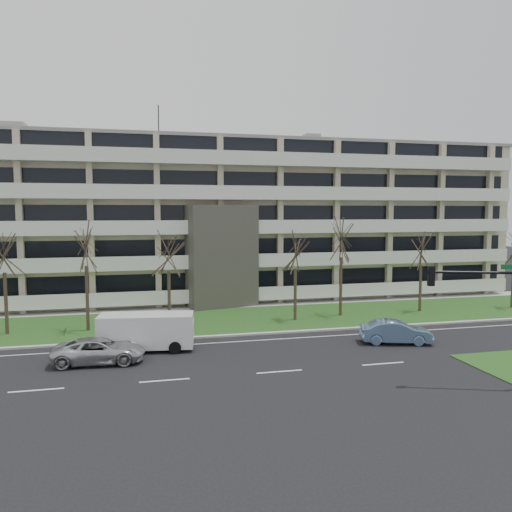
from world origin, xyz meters
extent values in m
plane|color=black|center=(0.00, 0.00, 0.00)|extent=(160.00, 160.00, 0.00)
cube|color=#1F4717|center=(0.00, 13.00, 0.03)|extent=(90.00, 10.00, 0.06)
cube|color=#B2B2AD|center=(0.00, 8.00, 0.06)|extent=(90.00, 0.35, 0.12)
cube|color=#B2B2AD|center=(0.00, 18.50, 0.04)|extent=(90.00, 2.00, 0.08)
cube|color=white|center=(0.00, 6.50, 0.01)|extent=(90.00, 0.12, 0.01)
cube|color=#BEAF93|center=(0.00, 25.50, 7.50)|extent=(60.00, 12.00, 15.00)
cube|color=gray|center=(0.00, 25.50, 15.15)|extent=(60.50, 12.50, 0.30)
cube|color=#4C4742|center=(0.00, 18.50, 4.50)|extent=(6.39, 3.69, 9.00)
cube|color=black|center=(0.00, 18.30, 2.00)|extent=(4.92, 1.19, 3.50)
cube|color=gray|center=(-18.00, 25.50, 15.90)|extent=(2.00, 2.00, 1.20)
cylinder|color=black|center=(-5.00, 25.50, 17.00)|extent=(0.10, 0.10, 3.50)
cube|color=black|center=(0.00, 19.48, 2.10)|extent=(58.00, 0.10, 1.80)
cube|color=white|center=(0.00, 18.80, 0.60)|extent=(58.00, 1.40, 0.22)
cube|color=white|center=(0.00, 18.15, 1.20)|extent=(58.00, 0.08, 1.00)
cube|color=black|center=(0.00, 19.48, 5.10)|extent=(58.00, 0.10, 1.80)
cube|color=white|center=(0.00, 18.80, 3.60)|extent=(58.00, 1.40, 0.22)
cube|color=white|center=(0.00, 18.15, 4.20)|extent=(58.00, 0.08, 1.00)
cube|color=black|center=(0.00, 19.48, 8.10)|extent=(58.00, 0.10, 1.80)
cube|color=white|center=(0.00, 18.80, 6.60)|extent=(58.00, 1.40, 0.22)
cube|color=white|center=(0.00, 18.15, 7.20)|extent=(58.00, 0.08, 1.00)
cube|color=black|center=(0.00, 19.48, 11.10)|extent=(58.00, 0.10, 1.80)
cube|color=white|center=(0.00, 18.80, 9.60)|extent=(58.00, 1.40, 0.22)
cube|color=white|center=(0.00, 18.15, 10.20)|extent=(58.00, 0.08, 1.00)
cube|color=black|center=(0.00, 19.48, 14.10)|extent=(58.00, 0.10, 1.80)
cube|color=white|center=(0.00, 18.80, 12.60)|extent=(58.00, 1.40, 0.22)
cube|color=white|center=(0.00, 18.15, 13.20)|extent=(58.00, 0.08, 1.00)
imported|color=#B7BABF|center=(-9.41, 3.81, 0.70)|extent=(5.15, 2.58, 1.40)
imported|color=#698CB7|center=(8.84, 3.79, 0.74)|extent=(4.75, 2.77, 1.48)
cube|color=white|center=(-6.77, 5.93, 1.21)|extent=(5.90, 2.85, 2.00)
cube|color=black|center=(-6.77, 5.93, 1.79)|extent=(5.47, 2.64, 0.74)
cube|color=white|center=(-4.12, 5.57, 1.05)|extent=(0.64, 2.03, 1.26)
cylinder|color=black|center=(-8.68, 5.14, 0.37)|extent=(0.76, 0.36, 0.74)
cylinder|color=black|center=(-8.40, 7.22, 0.37)|extent=(0.76, 0.36, 0.74)
cylinder|color=black|center=(-5.15, 4.65, 0.37)|extent=(0.76, 0.36, 0.74)
cylinder|color=black|center=(-4.86, 6.73, 0.37)|extent=(0.76, 0.36, 0.74)
cylinder|color=black|center=(8.75, -4.23, 5.55)|extent=(4.74, 1.78, 0.13)
cube|color=black|center=(6.59, -3.47, 5.36)|extent=(0.39, 0.39, 0.96)
sphere|color=red|center=(6.59, -3.47, 5.66)|extent=(0.19, 0.19, 0.19)
sphere|color=orange|center=(6.59, -3.47, 5.36)|extent=(0.19, 0.19, 0.19)
sphere|color=green|center=(6.59, -3.47, 5.05)|extent=(0.19, 0.19, 0.19)
cube|color=#0C5926|center=(10.02, -4.68, 5.84)|extent=(0.82, 0.32, 0.24)
cylinder|color=#382B21|center=(-16.05, 11.93, 2.15)|extent=(0.24, 0.24, 4.31)
cylinder|color=#382B21|center=(-10.74, 11.80, 2.32)|extent=(0.24, 0.24, 4.63)
cylinder|color=#382B21|center=(-5.05, 11.43, 2.08)|extent=(0.24, 0.24, 4.16)
cylinder|color=#382B21|center=(4.61, 11.73, 2.03)|extent=(0.24, 0.24, 4.06)
cylinder|color=#382B21|center=(8.70, 12.48, 2.39)|extent=(0.24, 0.24, 4.78)
cylinder|color=#382B21|center=(15.92, 12.54, 1.96)|extent=(0.24, 0.24, 3.93)
camera|label=1|loc=(-7.13, -24.74, 8.47)|focal=35.00mm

